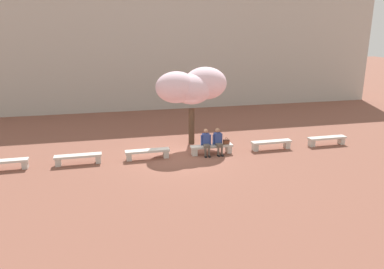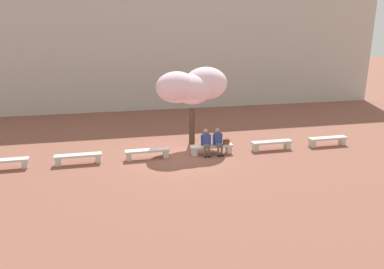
{
  "view_description": "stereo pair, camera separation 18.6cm",
  "coord_description": "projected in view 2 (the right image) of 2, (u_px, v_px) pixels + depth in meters",
  "views": [
    {
      "loc": [
        -3.28,
        -16.77,
        6.11
      ],
      "look_at": [
        0.63,
        0.2,
        1.0
      ],
      "focal_mm": 35.0,
      "sensor_mm": 36.0,
      "label": 1
    },
    {
      "loc": [
        -3.1,
        -16.81,
        6.11
      ],
      "look_at": [
        0.63,
        0.2,
        1.0
      ],
      "focal_mm": 35.0,
      "sensor_mm": 36.0,
      "label": 2
    }
  ],
  "objects": [
    {
      "name": "cherry_tree_main",
      "position": [
        193.0,
        87.0,
        19.36
      ],
      "size": [
        3.82,
        2.32,
        4.01
      ],
      "color": "#473323",
      "rests_on": "ground"
    },
    {
      "name": "handbag",
      "position": [
        226.0,
        142.0,
        18.42
      ],
      "size": [
        0.3,
        0.15,
        0.34
      ],
      "color": "brown",
      "rests_on": "stone_bench_near_east"
    },
    {
      "name": "stone_bench_near_east",
      "position": [
        212.0,
        148.0,
        18.35
      ],
      "size": [
        2.1,
        0.44,
        0.45
      ],
      "color": "beige",
      "rests_on": "ground"
    },
    {
      "name": "stone_bench_west_end",
      "position": [
        4.0,
        162.0,
        16.4
      ],
      "size": [
        2.1,
        0.44,
        0.45
      ],
      "color": "beige",
      "rests_on": "ground"
    },
    {
      "name": "stone_bench_east_end",
      "position": [
        272.0,
        144.0,
        19.0
      ],
      "size": [
        2.1,
        0.44,
        0.45
      ],
      "color": "beige",
      "rests_on": "ground"
    },
    {
      "name": "person_seated_right",
      "position": [
        218.0,
        140.0,
        18.25
      ],
      "size": [
        0.51,
        0.7,
        1.29
      ],
      "color": "black",
      "rests_on": "ground"
    },
    {
      "name": "ground_plane",
      "position": [
        180.0,
        156.0,
        18.11
      ],
      "size": [
        100.0,
        100.0,
        0.0
      ],
      "primitive_type": "plane",
      "color": "brown"
    },
    {
      "name": "stone_bench_center",
      "position": [
        147.0,
        152.0,
        17.7
      ],
      "size": [
        2.1,
        0.44,
        0.45
      ],
      "color": "beige",
      "rests_on": "ground"
    },
    {
      "name": "stone_bench_far_east",
      "position": [
        328.0,
        140.0,
        19.64
      ],
      "size": [
        2.1,
        0.44,
        0.45
      ],
      "color": "beige",
      "rests_on": "ground"
    },
    {
      "name": "building_facade",
      "position": [
        150.0,
        51.0,
        28.71
      ],
      "size": [
        35.75,
        4.0,
        8.3
      ],
      "primitive_type": "cube",
      "color": "#B7B2A8",
      "rests_on": "ground"
    },
    {
      "name": "stone_bench_near_west",
      "position": [
        78.0,
        157.0,
        17.05
      ],
      "size": [
        2.1,
        0.44,
        0.45
      ],
      "color": "beige",
      "rests_on": "ground"
    },
    {
      "name": "person_seated_left",
      "position": [
        206.0,
        141.0,
        18.13
      ],
      "size": [
        0.51,
        0.7,
        1.29
      ],
      "color": "black",
      "rests_on": "ground"
    }
  ]
}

